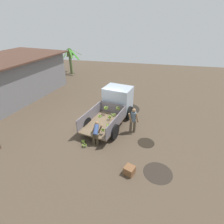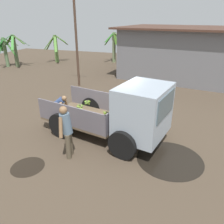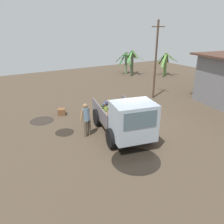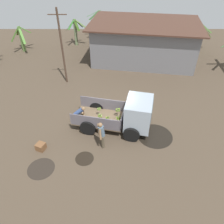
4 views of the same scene
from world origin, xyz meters
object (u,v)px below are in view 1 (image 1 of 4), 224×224
person_foreground_visitor (133,119)px  person_worker_loading (96,132)px  wooden_crate_0 (129,170)px  banana_bunch_on_ground_1 (84,145)px  cargo_truck (115,103)px  banana_bunch_on_ground_0 (83,141)px

person_foreground_visitor → person_worker_loading: size_ratio=1.37×
wooden_crate_0 → banana_bunch_on_ground_1: bearing=63.2°
person_foreground_visitor → banana_bunch_on_ground_1: size_ratio=5.77×
person_foreground_visitor → person_worker_loading: person_foreground_visitor is taller
cargo_truck → banana_bunch_on_ground_0: cargo_truck is taller
banana_bunch_on_ground_0 → banana_bunch_on_ground_1: banana_bunch_on_ground_1 is taller
banana_bunch_on_ground_1 → cargo_truck: bearing=-16.3°
cargo_truck → wooden_crate_0: cargo_truck is taller
person_foreground_visitor → banana_bunch_on_ground_1: (-1.95, 2.47, -0.82)m
person_worker_loading → banana_bunch_on_ground_1: bearing=126.4°
person_worker_loading → banana_bunch_on_ground_0: 0.99m
person_worker_loading → banana_bunch_on_ground_1: size_ratio=4.21×
cargo_truck → banana_bunch_on_ground_1: bearing=176.2°
cargo_truck → banana_bunch_on_ground_0: size_ratio=20.21×
banana_bunch_on_ground_0 → person_worker_loading: bearing=-78.4°
person_foreground_visitor → wooden_crate_0: bearing=-10.6°
banana_bunch_on_ground_1 → person_worker_loading: bearing=-49.7°
cargo_truck → person_foreground_visitor: (-1.60, -1.43, -0.16)m
person_foreground_visitor → banana_bunch_on_ground_0: person_foreground_visitor is taller
person_foreground_visitor → banana_bunch_on_ground_0: bearing=-73.1°
person_worker_loading → banana_bunch_on_ground_0: (-0.15, 0.75, -0.63)m
person_worker_loading → person_foreground_visitor: bearing=-56.3°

